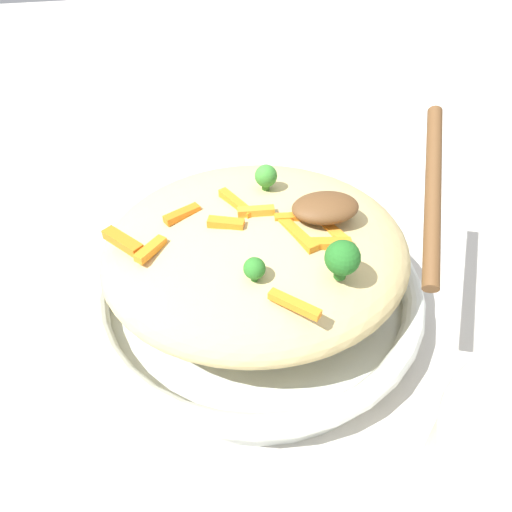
# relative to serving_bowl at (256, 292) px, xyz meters

# --- Properties ---
(ground_plane) EXTENTS (2.40, 2.40, 0.00)m
(ground_plane) POSITION_rel_serving_bowl_xyz_m (0.00, 0.00, -0.02)
(ground_plane) COLOR beige
(serving_bowl) EXTENTS (0.31, 0.31, 0.04)m
(serving_bowl) POSITION_rel_serving_bowl_xyz_m (0.00, 0.00, 0.00)
(serving_bowl) COLOR silver
(serving_bowl) RESTS_ON ground_plane
(pasta_mound) EXTENTS (0.27, 0.25, 0.08)m
(pasta_mound) POSITION_rel_serving_bowl_xyz_m (0.00, 0.00, 0.05)
(pasta_mound) COLOR #D1BA7A
(pasta_mound) RESTS_ON serving_bowl
(carrot_piece_0) EXTENTS (0.03, 0.01, 0.01)m
(carrot_piece_0) POSITION_rel_serving_bowl_xyz_m (0.00, 0.00, 0.09)
(carrot_piece_0) COLOR orange
(carrot_piece_0) RESTS_ON pasta_mound
(carrot_piece_1) EXTENTS (0.03, 0.03, 0.01)m
(carrot_piece_1) POSITION_rel_serving_bowl_xyz_m (0.09, 0.02, 0.09)
(carrot_piece_1) COLOR orange
(carrot_piece_1) RESTS_ON pasta_mound
(carrot_piece_2) EXTENTS (0.02, 0.04, 0.01)m
(carrot_piece_2) POSITION_rel_serving_bowl_xyz_m (-0.03, 0.03, 0.09)
(carrot_piece_2) COLOR orange
(carrot_piece_2) RESTS_ON pasta_mound
(carrot_piece_3) EXTENTS (0.03, 0.04, 0.01)m
(carrot_piece_3) POSITION_rel_serving_bowl_xyz_m (0.01, -0.02, 0.09)
(carrot_piece_3) COLOR orange
(carrot_piece_3) RESTS_ON pasta_mound
(carrot_piece_4) EXTENTS (0.03, 0.03, 0.01)m
(carrot_piece_4) POSITION_rel_serving_bowl_xyz_m (-0.01, 0.10, 0.09)
(carrot_piece_4) COLOR orange
(carrot_piece_4) RESTS_ON pasta_mound
(carrot_piece_5) EXTENTS (0.03, 0.02, 0.01)m
(carrot_piece_5) POSITION_rel_serving_bowl_xyz_m (0.06, -0.01, 0.09)
(carrot_piece_5) COLOR orange
(carrot_piece_5) RESTS_ON pasta_mound
(carrot_piece_6) EXTENTS (0.04, 0.01, 0.01)m
(carrot_piece_6) POSITION_rel_serving_bowl_xyz_m (-0.04, 0.01, 0.09)
(carrot_piece_6) COLOR orange
(carrot_piece_6) RESTS_ON pasta_mound
(carrot_piece_7) EXTENTS (0.04, 0.01, 0.01)m
(carrot_piece_7) POSITION_rel_serving_bowl_xyz_m (-0.05, 0.05, 0.09)
(carrot_piece_7) COLOR orange
(carrot_piece_7) RESTS_ON pasta_mound
(carrot_piece_8) EXTENTS (0.03, 0.04, 0.01)m
(carrot_piece_8) POSITION_rel_serving_bowl_xyz_m (0.11, 0.01, 0.09)
(carrot_piece_8) COLOR orange
(carrot_piece_8) RESTS_ON pasta_mound
(carrot_piece_9) EXTENTS (0.03, 0.02, 0.01)m
(carrot_piece_9) POSITION_rel_serving_bowl_xyz_m (0.03, 0.01, 0.09)
(carrot_piece_9) COLOR orange
(carrot_piece_9) RESTS_ON pasta_mound
(carrot_piece_10) EXTENTS (0.02, 0.04, 0.01)m
(carrot_piece_10) POSITION_rel_serving_bowl_xyz_m (-0.06, 0.03, 0.09)
(carrot_piece_10) COLOR orange
(carrot_piece_10) RESTS_ON pasta_mound
(broccoli_floret_0) EXTENTS (0.03, 0.03, 0.03)m
(broccoli_floret_0) POSITION_rel_serving_bowl_xyz_m (-0.05, 0.08, 0.10)
(broccoli_floret_0) COLOR #205B1C
(broccoli_floret_0) RESTS_ON pasta_mound
(broccoli_floret_1) EXTENTS (0.02, 0.02, 0.02)m
(broccoli_floret_1) POSITION_rel_serving_bowl_xyz_m (0.01, 0.07, 0.10)
(broccoli_floret_1) COLOR #296820
(broccoli_floret_1) RESTS_ON pasta_mound
(broccoli_floret_2) EXTENTS (0.02, 0.02, 0.03)m
(broccoli_floret_2) POSITION_rel_serving_bowl_xyz_m (-0.02, -0.04, 0.10)
(broccoli_floret_2) COLOR #377928
(broccoli_floret_2) RESTS_ON pasta_mound
(serving_spoon) EXTENTS (0.14, 0.15, 0.07)m
(serving_spoon) POSITION_rel_serving_bowl_xyz_m (-0.08, 0.02, 0.11)
(serving_spoon) COLOR brown
(serving_spoon) RESTS_ON pasta_mound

